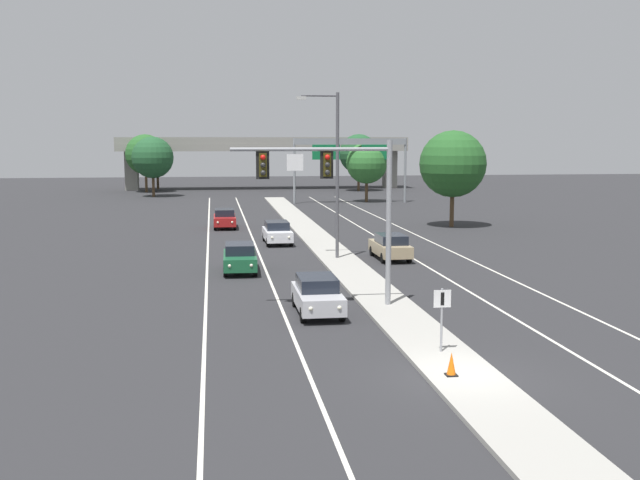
# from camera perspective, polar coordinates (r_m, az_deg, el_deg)

# --- Properties ---
(ground_plane) EXTENTS (260.00, 260.00, 0.00)m
(ground_plane) POSITION_cam_1_polar(r_m,az_deg,el_deg) (24.50, 10.60, -10.10)
(ground_plane) COLOR #28282B
(median_island) EXTENTS (2.40, 110.00, 0.15)m
(median_island) POSITION_cam_1_polar(r_m,az_deg,el_deg) (41.46, 2.66, -2.59)
(median_island) COLOR #9E9B93
(median_island) RESTS_ON ground
(lane_stripe_oncoming_center) EXTENTS (0.14, 100.00, 0.01)m
(lane_stripe_oncoming_center) POSITION_cam_1_polar(r_m,az_deg,el_deg) (47.76, -4.46, -1.35)
(lane_stripe_oncoming_center) COLOR silver
(lane_stripe_oncoming_center) RESTS_ON ground
(lane_stripe_receding_center) EXTENTS (0.14, 100.00, 0.01)m
(lane_stripe_receding_center) POSITION_cam_1_polar(r_m,az_deg,el_deg) (49.23, 6.53, -1.10)
(lane_stripe_receding_center) COLOR silver
(lane_stripe_receding_center) RESTS_ON ground
(edge_stripe_left) EXTENTS (0.14, 100.00, 0.01)m
(edge_stripe_left) POSITION_cam_1_polar(r_m,az_deg,el_deg) (47.67, -8.42, -1.42)
(edge_stripe_left) COLOR silver
(edge_stripe_left) RESTS_ON ground
(edge_stripe_right) EXTENTS (0.14, 100.00, 0.01)m
(edge_stripe_right) POSITION_cam_1_polar(r_m,az_deg,el_deg) (50.16, 10.18, -1.01)
(edge_stripe_right) COLOR silver
(edge_stripe_right) RESTS_ON ground
(overhead_signal_mast) EXTENTS (6.94, 0.44, 7.20)m
(overhead_signal_mast) POSITION_cam_1_polar(r_m,az_deg,el_deg) (32.68, 1.44, 3.94)
(overhead_signal_mast) COLOR gray
(overhead_signal_mast) RESTS_ON median_island
(median_sign_post) EXTENTS (0.60, 0.10, 2.20)m
(median_sign_post) POSITION_cam_1_polar(r_m,az_deg,el_deg) (26.35, 9.11, -5.23)
(median_sign_post) COLOR gray
(median_sign_post) RESTS_ON median_island
(street_lamp_median) EXTENTS (2.58, 0.28, 10.00)m
(street_lamp_median) POSITION_cam_1_polar(r_m,az_deg,el_deg) (46.25, 1.04, 5.59)
(street_lamp_median) COLOR #4C4C51
(street_lamp_median) RESTS_ON median_island
(car_oncoming_silver) EXTENTS (1.82, 4.47, 1.58)m
(car_oncoming_silver) POSITION_cam_1_polar(r_m,az_deg,el_deg) (32.46, -0.20, -4.10)
(car_oncoming_silver) COLOR #B7B7BC
(car_oncoming_silver) RESTS_ON ground
(car_oncoming_green) EXTENTS (1.90, 4.50, 1.58)m
(car_oncoming_green) POSITION_cam_1_polar(r_m,az_deg,el_deg) (42.79, -6.02, -1.30)
(car_oncoming_green) COLOR #195633
(car_oncoming_green) RESTS_ON ground
(car_oncoming_white) EXTENTS (1.88, 4.50, 1.58)m
(car_oncoming_white) POSITION_cam_1_polar(r_m,az_deg,el_deg) (54.15, -3.22, 0.59)
(car_oncoming_white) COLOR silver
(car_oncoming_white) RESTS_ON ground
(car_oncoming_red) EXTENTS (1.85, 4.48, 1.58)m
(car_oncoming_red) POSITION_cam_1_polar(r_m,az_deg,el_deg) (64.05, -7.14, 1.62)
(car_oncoming_red) COLOR maroon
(car_oncoming_red) RESTS_ON ground
(car_receding_tan) EXTENTS (1.86, 4.49, 1.58)m
(car_receding_tan) POSITION_cam_1_polar(r_m,az_deg,el_deg) (47.16, 5.29, -0.47)
(car_receding_tan) COLOR tan
(car_receding_tan) RESTS_ON ground
(traffic_cone_median_nose) EXTENTS (0.36, 0.36, 0.74)m
(traffic_cone_median_nose) POSITION_cam_1_polar(r_m,az_deg,el_deg) (24.06, 9.80, -9.14)
(traffic_cone_median_nose) COLOR black
(traffic_cone_median_nose) RESTS_ON median_island
(highway_sign_gantry) EXTENTS (13.28, 0.42, 7.50)m
(highway_sign_gantry) POSITION_cam_1_polar(r_m,az_deg,el_deg) (88.22, 2.29, 6.76)
(highway_sign_gantry) COLOR gray
(highway_sign_gantry) RESTS_ON ground
(overpass_bridge) EXTENTS (42.40, 6.40, 7.65)m
(overpass_bridge) POSITION_cam_1_polar(r_m,az_deg,el_deg) (113.89, -4.24, 6.74)
(overpass_bridge) COLOR gray
(overpass_bridge) RESTS_ON ground
(tree_far_right_c) EXTENTS (4.86, 4.86, 7.03)m
(tree_far_right_c) POSITION_cam_1_polar(r_m,az_deg,el_deg) (89.99, 3.51, 5.77)
(tree_far_right_c) COLOR #4C3823
(tree_far_right_c) RESTS_ON ground
(tree_far_right_b) EXTENTS (5.59, 5.59, 8.09)m
(tree_far_right_b) POSITION_cam_1_polar(r_m,az_deg,el_deg) (109.24, 2.92, 6.45)
(tree_far_right_b) COLOR #4C3823
(tree_far_right_b) RESTS_ON ground
(tree_far_left_c) EXTENTS (5.57, 5.57, 8.06)m
(tree_far_left_c) POSITION_cam_1_polar(r_m,az_deg,el_deg) (109.14, -12.93, 6.26)
(tree_far_left_c) COLOR #4C3823
(tree_far_left_c) RESTS_ON ground
(tree_far_left_b) EXTENTS (4.33, 4.33, 6.27)m
(tree_far_left_b) POSITION_cam_1_polar(r_m,az_deg,el_deg) (115.69, -12.08, 5.77)
(tree_far_left_b) COLOR #4C3823
(tree_far_left_b) RESTS_ON ground
(tree_far_left_a) EXTENTS (5.32, 5.32, 7.70)m
(tree_far_left_a) POSITION_cam_1_polar(r_m,az_deg,el_deg) (100.33, -12.42, 6.04)
(tree_far_left_a) COLOR #4C3823
(tree_far_left_a) RESTS_ON ground
(tree_far_right_a) EXTENTS (5.61, 5.61, 8.12)m
(tree_far_right_a) POSITION_cam_1_polar(r_m,az_deg,el_deg) (65.14, 9.91, 5.62)
(tree_far_right_a) COLOR #4C3823
(tree_far_right_a) RESTS_ON ground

